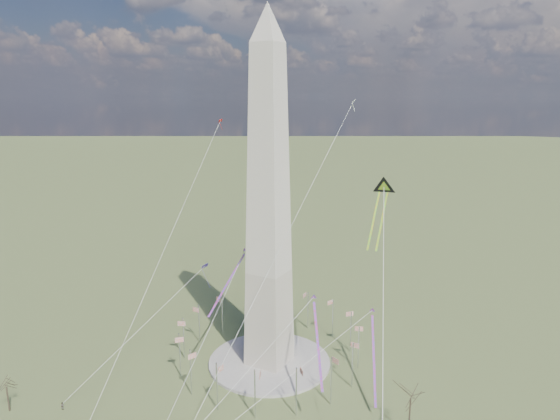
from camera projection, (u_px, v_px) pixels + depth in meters
The scene contains 14 objects.
ground at pixel (269, 363), 148.16m from camera, with size 2000.00×2000.00×0.00m, color #4D5B2D.
plaza at pixel (269, 362), 148.07m from camera, with size 36.00×36.00×0.80m, color #AFA7A0.
washington_monument at pixel (269, 205), 137.51m from camera, with size 15.56×15.56×100.00m.
flagpole_ring at pixel (269, 340), 146.54m from camera, with size 54.40×54.40×13.00m.
tree_near at pixel (411, 395), 114.17m from camera, with size 8.34×8.34×14.59m.
tree_far at pixel (6, 386), 123.92m from camera, with size 5.70×5.70×9.98m.
person_west at pixel (62, 406), 125.90m from camera, with size 0.96×0.75×1.97m, color gray.
kite_delta_black at pixel (383, 191), 126.60m from camera, with size 7.54×18.58×15.17m.
kite_diamond_purple at pixel (205, 269), 157.18m from camera, with size 2.24×2.93×8.55m.
kite_streamer_left at pixel (316, 328), 125.93m from camera, with size 12.55×19.64×15.21m.
kite_streamer_mid at pixel (233, 273), 142.18m from camera, with size 2.17×20.38×13.99m.
kite_streamer_right at pixel (373, 341), 135.79m from camera, with size 10.42×22.77×16.51m.
kite_small_red at pixel (220, 122), 183.76m from camera, with size 1.36×1.97×4.12m.
kite_small_white at pixel (353, 103), 160.83m from camera, with size 1.12×1.79×4.05m.
Camera 1 is at (68.00, -115.93, 77.23)m, focal length 32.00 mm.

